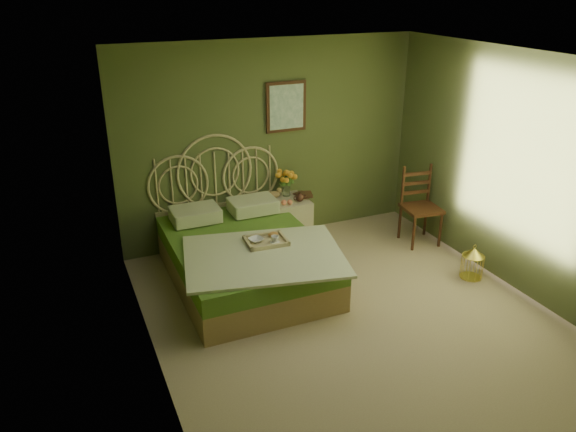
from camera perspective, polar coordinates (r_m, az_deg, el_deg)
name	(u,v)px	position (r m, az deg, el deg)	size (l,w,h in m)	color
floor	(352,317)	(5.97, 6.57, -10.20)	(4.50, 4.50, 0.00)	tan
ceiling	(366,61)	(5.04, 7.94, 15.32)	(4.50, 4.50, 0.00)	silver
wall_back	(271,142)	(7.29, -1.75, 7.48)	(4.00, 4.00, 0.00)	#535E31
wall_left	(146,237)	(4.75, -14.19, -2.11)	(4.50, 4.50, 0.00)	#535E31
wall_right	(520,174)	(6.57, 22.48, 3.93)	(4.50, 4.50, 0.00)	#535E31
wall_art	(286,107)	(7.24, -0.18, 11.04)	(0.54, 0.04, 0.64)	#3C2310
bed	(244,254)	(6.50, -4.54, -3.90)	(1.89, 2.38, 1.48)	#A08250
nightstand	(287,215)	(7.42, -0.14, 0.09)	(0.54, 0.54, 1.02)	beige
chair	(418,201)	(7.55, 13.09, 1.53)	(0.50, 0.50, 1.02)	#3C2310
birdcage	(472,263)	(6.92, 18.22, -4.57)	(0.25, 0.25, 0.38)	gold
book_lower	(299,196)	(7.40, 1.08, 2.02)	(0.17, 0.22, 0.02)	#381E0F
book_upper	(299,195)	(7.39, 1.08, 2.17)	(0.18, 0.25, 0.02)	#472819
cereal_bowl	(256,240)	(6.22, -3.27, -2.44)	(0.16, 0.16, 0.04)	white
coffee_cup	(275,239)	(6.17, -1.35, -2.39)	(0.09, 0.09, 0.08)	white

